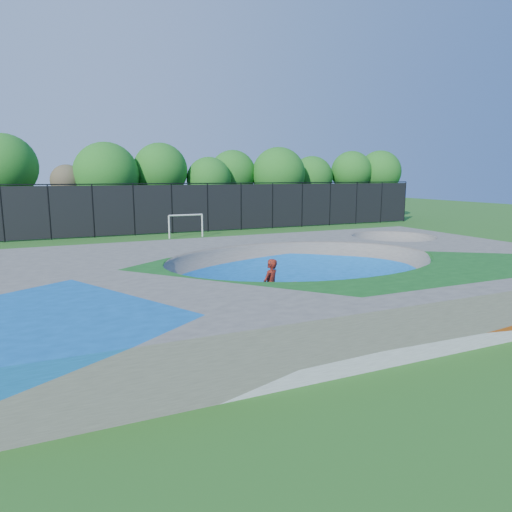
{
  "coord_description": "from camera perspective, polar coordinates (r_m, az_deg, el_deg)",
  "views": [
    {
      "loc": [
        -8.88,
        -15.23,
        4.64
      ],
      "look_at": [
        -0.68,
        3.0,
        1.1
      ],
      "focal_mm": 32.0,
      "sensor_mm": 36.0,
      "label": 1
    }
  ],
  "objects": [
    {
      "name": "skate_deck",
      "position": [
        18.06,
        5.9,
        -2.45
      ],
      "size": [
        22.0,
        14.0,
        1.5
      ],
      "primitive_type": "cube",
      "color": "gray",
      "rests_on": "ground"
    },
    {
      "name": "fence",
      "position": [
        37.39,
        -10.46,
        5.98
      ],
      "size": [
        48.09,
        0.09,
        4.04
      ],
      "color": "black",
      "rests_on": "ground"
    },
    {
      "name": "skater",
      "position": [
        15.46,
        1.83,
        -3.8
      ],
      "size": [
        0.82,
        0.74,
        1.88
      ],
      "primitive_type": "imported",
      "rotation": [
        0.0,
        0.0,
        3.69
      ],
      "color": "red",
      "rests_on": "ground"
    },
    {
      "name": "skateboard",
      "position": [
        15.7,
        1.81,
        -7.05
      ],
      "size": [
        0.76,
        0.64,
        0.05
      ],
      "primitive_type": "cube",
      "rotation": [
        0.0,
        0.0,
        0.64
      ],
      "color": "black",
      "rests_on": "ground"
    },
    {
      "name": "treeline",
      "position": [
        41.55,
        -15.92,
        10.14
      ],
      "size": [
        52.35,
        7.1,
        8.43
      ],
      "color": "#4A3A25",
      "rests_on": "ground"
    },
    {
      "name": "soccer_goal",
      "position": [
        34.74,
        -8.76,
        4.27
      ],
      "size": [
        2.68,
        0.12,
        1.77
      ],
      "color": "silver",
      "rests_on": "ground"
    },
    {
      "name": "ground",
      "position": [
        18.23,
        5.86,
        -4.75
      ],
      "size": [
        120.0,
        120.0,
        0.0
      ],
      "primitive_type": "plane",
      "color": "#205B19",
      "rests_on": "ground"
    }
  ]
}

